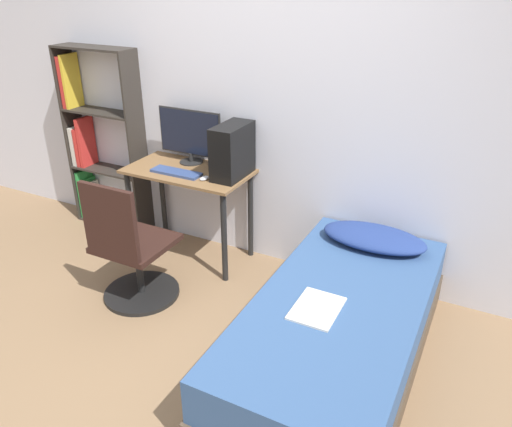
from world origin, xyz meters
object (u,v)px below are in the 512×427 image
object	(u,v)px
pc_tower	(232,151)
bookshelf	(95,143)
office_chair	(132,256)
bed	(337,333)
keyboard	(176,172)
monitor	(190,135)

from	to	relation	value
pc_tower	bookshelf	bearing A→B (deg)	176.16
office_chair	bed	world-z (taller)	office_chair
keyboard	pc_tower	bearing A→B (deg)	20.80
keyboard	pc_tower	xyz separation A→B (m)	(0.40, 0.15, 0.19)
bed	keyboard	world-z (taller)	keyboard
bookshelf	office_chair	bearing A→B (deg)	-38.82
bookshelf	keyboard	bearing A→B (deg)	-13.47
bed	monitor	distance (m)	1.91
monitor	pc_tower	bearing A→B (deg)	-13.27
monitor	keyboard	world-z (taller)	monitor
bookshelf	pc_tower	world-z (taller)	bookshelf
bookshelf	monitor	distance (m)	1.04
pc_tower	bed	bearing A→B (deg)	-33.85
office_chair	bookshelf	bearing A→B (deg)	141.18
office_chair	pc_tower	bearing A→B (deg)	63.49
office_chair	pc_tower	size ratio (longest dim) A/B	2.39
office_chair	pc_tower	xyz separation A→B (m)	(0.38, 0.76, 0.59)
monitor	keyboard	size ratio (longest dim) A/B	1.38
bookshelf	keyboard	distance (m)	1.08
keyboard	pc_tower	world-z (taller)	pc_tower
bookshelf	pc_tower	size ratio (longest dim) A/B	4.04
pc_tower	monitor	bearing A→B (deg)	166.73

